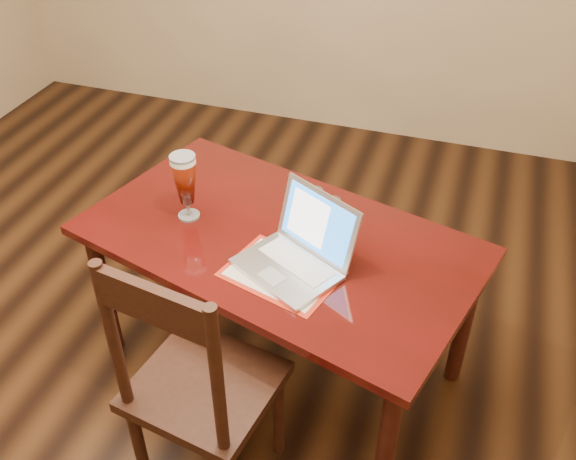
% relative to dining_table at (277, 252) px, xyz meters
% --- Properties ---
extents(ground, '(5.00, 5.00, 0.00)m').
position_rel_dining_table_xyz_m(ground, '(-0.47, -0.26, -0.64)').
color(ground, black).
rests_on(ground, ground).
extents(dining_table, '(1.70, 1.24, 1.00)m').
position_rel_dining_table_xyz_m(dining_table, '(0.00, 0.00, 0.00)').
color(dining_table, '#450909').
rests_on(dining_table, ground).
extents(dining_chair, '(0.53, 0.51, 1.10)m').
position_rel_dining_table_xyz_m(dining_chair, '(-0.07, -0.62, -0.12)').
color(dining_chair, black).
rests_on(dining_chair, ground).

